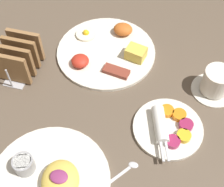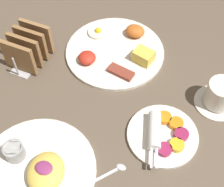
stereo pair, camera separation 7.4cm
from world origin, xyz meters
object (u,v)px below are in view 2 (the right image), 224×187
Objects in this scene: plate_foreground at (37,169)px; coffee_cup at (220,95)px; toast_rack at (28,48)px; plate_condiments at (163,134)px; plate_breakfast at (116,50)px.

coffee_cup is at bearing 46.68° from plate_foreground.
plate_condiments is at bearing -12.03° from toast_rack.
toast_rack is at bearing -150.47° from plate_breakfast.
plate_condiments is 1.62× the size of coffee_cup.
plate_breakfast is 0.43m from plate_foreground.
coffee_cup is at bearing 6.43° from toast_rack.
toast_rack reaches higher than plate_condiments.
coffee_cup is (0.32, -0.07, 0.03)m from plate_breakfast.
coffee_cup reaches higher than plate_condiments.
toast_rack is 0.55m from coffee_cup.
toast_rack reaches higher than plate_breakfast.
plate_foreground reaches higher than plate_breakfast.
plate_breakfast is 0.26m from toast_rack.
plate_foreground is 1.90× the size of toast_rack.
toast_rack is (-0.44, 0.09, 0.04)m from plate_condiments.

